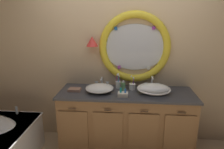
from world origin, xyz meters
TOP-DOWN VIEW (x-y plane):
  - back_wall_assembly at (0.01, 0.58)m, footprint 6.40×0.26m
  - vanity_counter at (0.08, 0.25)m, footprint 1.88×0.64m
  - sink_basin_left at (-0.29, 0.22)m, footprint 0.39×0.39m
  - sink_basin_right at (0.45, 0.22)m, footprint 0.45×0.45m
  - faucet_set_left at (-0.29, 0.47)m, footprint 0.22×0.14m
  - faucet_set_right at (0.45, 0.47)m, footprint 0.22×0.15m
  - toothbrush_holder_left at (-0.04, 0.41)m, footprint 0.08×0.08m
  - toothbrush_holder_right at (0.16, 0.36)m, footprint 0.09×0.09m
  - soap_dispenser at (0.04, 0.32)m, footprint 0.06×0.06m
  - folded_hand_towel at (-0.65, 0.24)m, footprint 0.18×0.14m
  - toiletry_basket at (0.04, 0.08)m, footprint 0.13×0.10m

SIDE VIEW (x-z plane):
  - vanity_counter at x=0.08m, z-range 0.00..0.89m
  - folded_hand_towel at x=-0.65m, z-range 0.89..0.92m
  - toiletry_basket at x=0.04m, z-range 0.86..0.98m
  - toothbrush_holder_right at x=0.16m, z-range 0.83..1.05m
  - sink_basin_left at x=-0.29m, z-range 0.89..1.00m
  - faucet_set_left at x=-0.29m, z-range 0.88..1.02m
  - soap_dispenser at x=0.04m, z-range 0.88..1.02m
  - toothbrush_holder_left at x=-0.04m, z-range 0.84..1.06m
  - sink_basin_right at x=0.45m, z-range 0.89..1.02m
  - faucet_set_right at x=0.45m, z-range 0.87..1.05m
  - back_wall_assembly at x=0.01m, z-range 0.02..2.62m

